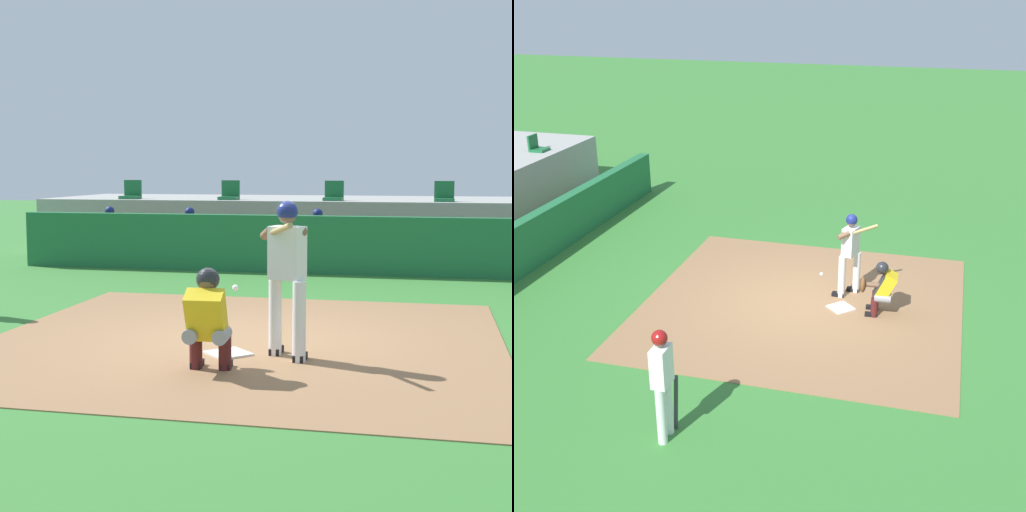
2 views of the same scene
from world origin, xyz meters
TOP-DOWN VIEW (x-y plane):
  - ground_plane at (0.00, 0.00)m, footprint 80.00×80.00m
  - dirt_infield at (0.00, 0.00)m, footprint 6.40×6.40m
  - home_plate at (0.00, -0.80)m, footprint 0.62×0.62m
  - batter_at_plate at (0.69, -0.83)m, footprint 0.60×0.86m
  - catcher_crouched at (-0.02, -1.58)m, footprint 0.50×1.57m
  - dugout_wall at (0.00, 6.50)m, footprint 13.00×0.30m
  - dugout_bench at (0.00, 7.50)m, footprint 11.80×0.44m
  - dugout_player_0 at (-4.98, 7.34)m, footprint 0.49×0.70m
  - dugout_player_1 at (-3.04, 7.34)m, footprint 0.49×0.70m
  - dugout_player_2 at (-0.12, 7.34)m, footprint 0.49×0.70m
  - stands_platform at (0.00, 10.90)m, footprint 15.00×4.40m
  - stadium_seat_0 at (-5.20, 9.38)m, footprint 0.46×0.46m
  - stadium_seat_1 at (-2.60, 9.38)m, footprint 0.46×0.46m
  - stadium_seat_2 at (0.00, 9.38)m, footprint 0.46×0.46m
  - stadium_seat_3 at (2.60, 9.38)m, footprint 0.46×0.46m

SIDE VIEW (x-z plane):
  - ground_plane at x=0.00m, z-range 0.00..0.00m
  - dirt_infield at x=0.00m, z-range 0.00..0.01m
  - home_plate at x=0.00m, z-range 0.01..0.04m
  - dugout_bench at x=0.00m, z-range 0.00..0.45m
  - dugout_wall at x=0.00m, z-range 0.00..1.20m
  - catcher_crouched at x=-0.02m, z-range 0.05..1.17m
  - dugout_player_0 at x=-4.98m, z-range 0.02..1.32m
  - dugout_player_1 at x=-3.04m, z-range 0.02..1.32m
  - dugout_player_2 at x=-0.12m, z-range 0.02..1.32m
  - stands_platform at x=0.00m, z-range 0.00..1.40m
  - batter_at_plate at x=0.69m, z-range 0.13..1.94m
  - stadium_seat_0 at x=-5.20m, z-range 1.29..1.77m
  - stadium_seat_1 at x=-2.60m, z-range 1.29..1.77m
  - stadium_seat_2 at x=0.00m, z-range 1.29..1.77m
  - stadium_seat_3 at x=2.60m, z-range 1.29..1.77m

